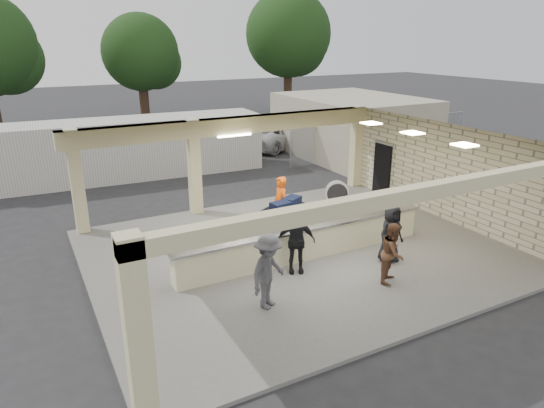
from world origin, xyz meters
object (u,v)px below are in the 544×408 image
baggage_handler (280,205)px  container_white (129,148)px  car_white_a (279,135)px  car_white_b (341,127)px  car_dark (245,135)px  baggage_counter (306,242)px  drum_fan (337,193)px  passenger_c (268,272)px  passenger_d (391,234)px  passenger_b (296,241)px  passenger_a (393,253)px  luggage_cart (284,222)px

baggage_handler → container_white: (-2.72, 9.69, 0.29)m
car_white_a → car_white_b: size_ratio=1.16×
baggage_handler → car_dark: bearing=162.8°
baggage_counter → car_white_a: size_ratio=1.60×
drum_fan → car_dark: 12.06m
car_white_a → container_white: size_ratio=0.41×
passenger_c → car_white_b: 21.84m
passenger_c → passenger_d: bearing=-22.6°
passenger_c → car_white_b: (14.10, 16.68, -0.34)m
passenger_b → drum_fan: bearing=68.0°
passenger_a → baggage_counter: bearing=81.1°
luggage_cart → car_white_a: (6.95, 12.89, -0.17)m
luggage_cart → car_white_b: 18.25m
passenger_d → car_dark: passenger_d is taller
luggage_cart → car_white_a: size_ratio=0.57×
baggage_counter → car_white_a: bearing=64.0°
luggage_cart → passenger_b: (-0.57, -1.66, 0.11)m
passenger_c → container_white: (-0.21, 13.64, 0.32)m
drum_fan → passenger_b: passenger_b is taller
baggage_counter → passenger_d: (2.01, -1.34, 0.37)m
baggage_counter → passenger_b: passenger_b is taller
luggage_cart → car_white_b: luggage_cart is taller
passenger_a → car_white_a: bearing=34.1°
baggage_counter → car_dark: size_ratio=2.05×
drum_fan → container_white: 10.28m
luggage_cart → drum_fan: bearing=15.7°
car_dark → luggage_cart: bearing=155.3°
baggage_counter → passenger_c: size_ratio=4.40×
drum_fan → car_white_b: (8.36, 11.38, 0.07)m
baggage_handler → car_white_b: baggage_handler is taller
passenger_c → passenger_b: bearing=9.8°
drum_fan → passenger_c: passenger_c is taller
baggage_handler → passenger_a: baggage_handler is taller
baggage_handler → car_white_b: 17.22m
passenger_d → baggage_handler: bearing=111.8°
passenger_b → passenger_c: (-1.51, -1.28, 0.02)m
passenger_b → container_white: 12.48m
passenger_a → passenger_b: size_ratio=0.90×
baggage_counter → baggage_handler: 2.09m
baggage_counter → passenger_d: passenger_d is taller
passenger_a → container_white: bearing=67.7°
passenger_d → baggage_counter: bearing=140.6°
car_dark → passenger_c: bearing=152.5°
drum_fan → baggage_handler: size_ratio=0.51×
baggage_handler → passenger_d: size_ratio=1.13×
passenger_b → car_dark: bearing=94.1°
drum_fan → car_dark: car_dark is taller
passenger_b → car_white_a: 16.38m
baggage_counter → car_white_b: (11.85, 14.74, 0.11)m
baggage_counter → luggage_cart: (-0.16, 1.01, 0.31)m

